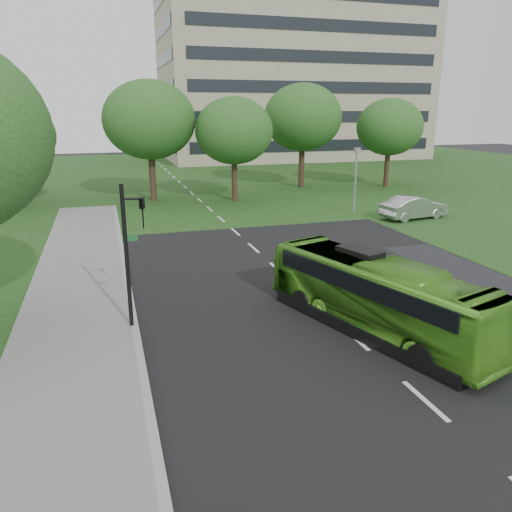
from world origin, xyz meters
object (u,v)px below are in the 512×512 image
Objects in this scene: tree_park_b at (149,120)px; tree_park_e at (390,127)px; tree_park_a at (13,136)px; office_building at (292,76)px; camera_pole at (356,172)px; bus at (377,296)px; sedan at (414,207)px; tree_park_d at (303,117)px; tree_park_c at (234,131)px; traffic_light at (131,246)px.

tree_park_e is (23.23, 1.37, -0.84)m from tree_park_b.
tree_park_b reaches higher than tree_park_a.
office_building is 47.27m from camera_pole.
bus is (-18.45, -30.09, -4.54)m from tree_park_e.
sedan is at bearing -37.25° from tree_park_b.
camera_pole is at bearing -129.96° from tree_park_e.
office_building is 50.75m from tree_park_a.
tree_park_b is 0.99× the size of tree_park_d.
tree_park_d is 13.94m from camera_pole.
tree_park_d is at bearing 83.32° from camera_pole.
tree_park_c is 1.77× the size of camera_pole.
camera_pole is at bearing 46.81° from bus.
tree_park_a reaches higher than traffic_light.
tree_park_e is 0.93× the size of bus.
tree_park_e is 1.73× the size of sedan.
tree_park_d is 1.93× the size of traffic_light.
office_building is at bearing 53.56° from tree_park_b.
tree_park_e is (16.62, 3.44, 0.04)m from tree_park_c.
sedan is (16.92, -12.87, -5.84)m from tree_park_b.
tree_park_a is 0.83× the size of tree_park_b.
tree_park_d reaches higher than tree_park_c.
office_building is 33.66m from tree_park_d.
bus is 8.62m from traffic_light.
tree_park_d is 2.07× the size of camera_pole.
tree_park_b is 6.98m from tree_park_c.
tree_park_a reaches higher than bus.
bus is 20.93m from camera_pole.
camera_pole is at bearing -94.86° from tree_park_d.
bus is at bearing -93.93° from tree_park_c.
tree_park_a is (-36.02, -35.08, -6.93)m from office_building.
tree_park_e is at bearing 11.70° from tree_park_c.
tree_park_e is at bearing -14.38° from tree_park_d.
tree_park_c is at bearing -117.39° from office_building.
office_building is at bearing 73.22° from camera_pole.
tree_park_a is 16.99m from tree_park_c.
tree_park_b is 17.34m from camera_pole.
tree_park_c is 26.15m from traffic_light.
camera_pole is (-9.45, -11.28, -2.71)m from tree_park_e.
tree_park_c is 15.74m from sedan.
office_building is 42.12m from tree_park_c.
tree_park_e is 38.29m from traffic_light.
tree_park_a is 32.51m from bus.
tree_park_b reaches higher than camera_pole.
tree_park_c is at bearing 68.46° from bus.
tree_park_b is at bearing 81.83° from bus.
sedan is 24.25m from traffic_light.
tree_park_c is at bearing -6.23° from tree_park_a.
tree_park_b is at bearing 142.46° from camera_pole.
tree_park_a is at bearing 156.25° from camera_pole.
sedan is at bearing -24.94° from tree_park_a.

